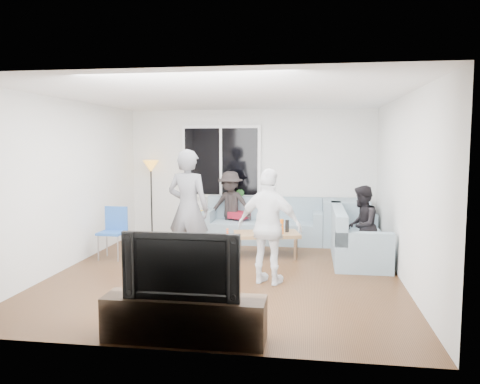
% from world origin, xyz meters
% --- Properties ---
extents(floor, '(5.00, 5.50, 0.04)m').
position_xyz_m(floor, '(0.00, 0.00, -0.02)').
color(floor, '#56351C').
rests_on(floor, ground).
extents(ceiling, '(5.00, 5.50, 0.04)m').
position_xyz_m(ceiling, '(0.00, 0.00, 2.62)').
color(ceiling, white).
rests_on(ceiling, ground).
extents(wall_back, '(5.00, 0.04, 2.60)m').
position_xyz_m(wall_back, '(0.00, 2.77, 1.30)').
color(wall_back, silver).
rests_on(wall_back, ground).
extents(wall_front, '(5.00, 0.04, 2.60)m').
position_xyz_m(wall_front, '(0.00, -2.77, 1.30)').
color(wall_front, silver).
rests_on(wall_front, ground).
extents(wall_left, '(0.04, 5.50, 2.60)m').
position_xyz_m(wall_left, '(-2.52, 0.00, 1.30)').
color(wall_left, silver).
rests_on(wall_left, ground).
extents(wall_right, '(0.04, 5.50, 2.60)m').
position_xyz_m(wall_right, '(2.52, 0.00, 1.30)').
color(wall_right, silver).
rests_on(wall_right, ground).
extents(window_frame, '(1.62, 0.06, 1.47)m').
position_xyz_m(window_frame, '(-0.60, 2.69, 1.55)').
color(window_frame, white).
rests_on(window_frame, wall_back).
extents(window_glass, '(1.50, 0.02, 1.35)m').
position_xyz_m(window_glass, '(-0.60, 2.65, 1.55)').
color(window_glass, black).
rests_on(window_glass, window_frame).
extents(window_mullion, '(0.05, 0.03, 1.35)m').
position_xyz_m(window_mullion, '(-0.60, 2.64, 1.55)').
color(window_mullion, white).
rests_on(window_mullion, window_frame).
extents(radiator, '(1.30, 0.12, 0.62)m').
position_xyz_m(radiator, '(-0.60, 2.65, 0.31)').
color(radiator, silver).
rests_on(radiator, floor).
extents(potted_plant, '(0.25, 0.22, 0.38)m').
position_xyz_m(potted_plant, '(-0.22, 2.62, 0.81)').
color(potted_plant, '#2F6D2B').
rests_on(potted_plant, radiator).
extents(vase, '(0.18, 0.18, 0.16)m').
position_xyz_m(vase, '(-0.69, 2.62, 0.70)').
color(vase, white).
rests_on(vase, radiator).
extents(sofa_back_section, '(2.30, 0.85, 0.85)m').
position_xyz_m(sofa_back_section, '(0.30, 2.27, 0.42)').
color(sofa_back_section, gray).
rests_on(sofa_back_section, floor).
extents(sofa_right_section, '(2.00, 0.85, 0.85)m').
position_xyz_m(sofa_right_section, '(2.02, 1.13, 0.42)').
color(sofa_right_section, gray).
rests_on(sofa_right_section, floor).
extents(sofa_corner, '(0.85, 0.85, 0.85)m').
position_xyz_m(sofa_corner, '(1.88, 2.27, 0.42)').
color(sofa_corner, gray).
rests_on(sofa_corner, floor).
extents(cushion_yellow, '(0.39, 0.33, 0.14)m').
position_xyz_m(cushion_yellow, '(-0.89, 2.25, 0.51)').
color(cushion_yellow, gold).
rests_on(cushion_yellow, sofa_back_section).
extents(cushion_red, '(0.45, 0.42, 0.13)m').
position_xyz_m(cushion_red, '(-0.17, 2.33, 0.51)').
color(cushion_red, maroon).
rests_on(cushion_red, sofa_back_section).
extents(coffee_table, '(1.21, 0.83, 0.40)m').
position_xyz_m(coffee_table, '(0.48, 1.14, 0.20)').
color(coffee_table, '#A57650').
rests_on(coffee_table, floor).
extents(pitcher, '(0.17, 0.17, 0.17)m').
position_xyz_m(pitcher, '(0.42, 1.18, 0.49)').
color(pitcher, maroon).
rests_on(pitcher, coffee_table).
extents(side_chair, '(0.42, 0.42, 0.86)m').
position_xyz_m(side_chair, '(-2.05, 0.53, 0.43)').
color(side_chair, '#2859AE').
rests_on(side_chair, floor).
extents(floor_lamp, '(0.32, 0.32, 1.56)m').
position_xyz_m(floor_lamp, '(-2.05, 2.54, 0.78)').
color(floor_lamp, orange).
rests_on(floor_lamp, floor).
extents(player_left, '(0.74, 0.56, 1.84)m').
position_xyz_m(player_left, '(-0.65, 0.20, 0.92)').
color(player_left, '#55555A').
rests_on(player_left, floor).
extents(player_right, '(1.01, 0.66, 1.59)m').
position_xyz_m(player_right, '(0.67, -0.49, 0.80)').
color(player_right, silver).
rests_on(player_right, floor).
extents(spectator_right, '(0.63, 0.72, 1.27)m').
position_xyz_m(spectator_right, '(2.02, 0.71, 0.63)').
color(spectator_right, black).
rests_on(spectator_right, floor).
extents(spectator_back, '(0.97, 0.68, 1.38)m').
position_xyz_m(spectator_back, '(-0.35, 2.30, 0.69)').
color(spectator_back, black).
rests_on(spectator_back, floor).
extents(tv_console, '(1.60, 0.40, 0.44)m').
position_xyz_m(tv_console, '(0.01, -2.50, 0.22)').
color(tv_console, '#332419').
rests_on(tv_console, floor).
extents(television, '(1.14, 0.15, 0.66)m').
position_xyz_m(television, '(0.01, -2.50, 0.77)').
color(television, black).
rests_on(television, tv_console).
extents(bottle_e, '(0.07, 0.07, 0.21)m').
position_xyz_m(bottle_e, '(0.83, 1.24, 0.51)').
color(bottle_e, black).
rests_on(bottle_e, coffee_table).
extents(bottle_d, '(0.07, 0.07, 0.25)m').
position_xyz_m(bottle_d, '(0.74, 1.08, 0.52)').
color(bottle_d, orange).
rests_on(bottle_d, coffee_table).
extents(bottle_c, '(0.07, 0.07, 0.19)m').
position_xyz_m(bottle_c, '(0.54, 1.26, 0.49)').
color(bottle_c, black).
rests_on(bottle_c, coffee_table).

